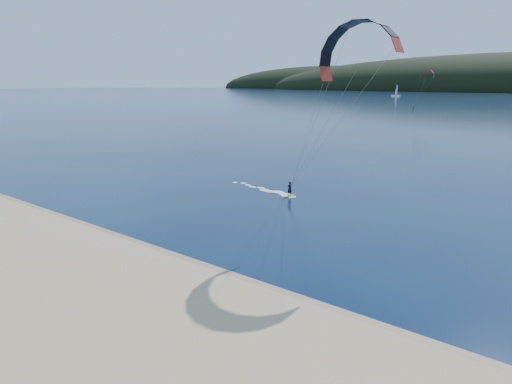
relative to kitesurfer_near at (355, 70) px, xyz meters
The scene contains 5 objects.
ground 26.57m from the kitesurfer_near, 108.21° to the right, with size 1800.00×1800.00×0.00m, color #061432.
wet_sand 23.11m from the kitesurfer_near, 112.67° to the right, with size 220.00×2.50×0.10m.
kitesurfer_near is the anchor object (origin of this frame).
kitesurfer_far 177.33m from the kitesurfer_near, 102.95° to the left, with size 9.93×5.55×17.64m.
sailboat 390.83m from the kitesurfer_near, 107.80° to the left, with size 8.16×5.28×11.67m.
Camera 1 is at (23.02, -15.65, 13.39)m, focal length 29.42 mm.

